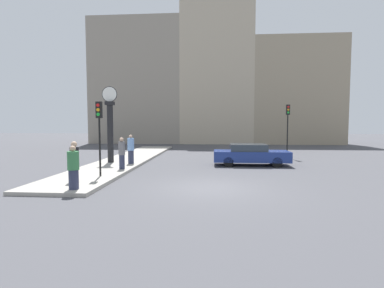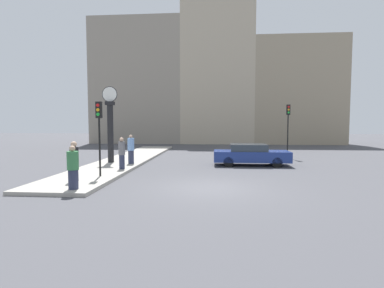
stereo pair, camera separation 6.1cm
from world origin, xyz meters
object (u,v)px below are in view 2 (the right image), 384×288
at_px(sedan_car, 251,154).
at_px(pedestrian_black_jacket, 74,161).
at_px(traffic_light_far, 288,120).
at_px(pedestrian_blue_stripe, 131,149).
at_px(pedestrian_green_hoodie, 73,168).
at_px(traffic_light_near, 99,123).
at_px(street_clock, 110,126).
at_px(pedestrian_grey_jacket, 122,153).

xyz_separation_m(sedan_car, pedestrian_black_jacket, (-8.20, -6.53, 0.33)).
xyz_separation_m(traffic_light_far, pedestrian_blue_stripe, (-10.56, -5.01, -1.83)).
bearing_deg(pedestrian_black_jacket, pedestrian_blue_stripe, 81.54).
distance_m(pedestrian_green_hoodie, pedestrian_black_jacket, 1.62).
xyz_separation_m(traffic_light_near, traffic_light_far, (10.79, 9.34, 0.20)).
bearing_deg(street_clock, traffic_light_near, -75.85).
relative_size(traffic_light_far, pedestrian_grey_jacket, 2.34).
bearing_deg(pedestrian_grey_jacket, sedan_car, 22.67).
bearing_deg(pedestrian_blue_stripe, street_clock, 161.01).
relative_size(pedestrian_blue_stripe, pedestrian_grey_jacket, 1.03).
height_order(traffic_light_near, pedestrian_blue_stripe, traffic_light_near).
height_order(street_clock, pedestrian_green_hoodie, street_clock).
bearing_deg(pedestrian_grey_jacket, traffic_light_far, 34.42).
distance_m(sedan_car, street_clock, 8.99).
height_order(sedan_car, pedestrian_blue_stripe, pedestrian_blue_stripe).
bearing_deg(street_clock, pedestrian_black_jacket, -84.31).
height_order(traffic_light_near, traffic_light_far, traffic_light_far).
xyz_separation_m(street_clock, pedestrian_grey_jacket, (1.57, -2.64, -1.43)).
height_order(traffic_light_near, pedestrian_grey_jacket, traffic_light_near).
xyz_separation_m(traffic_light_near, pedestrian_blue_stripe, (0.23, 4.33, -1.63)).
distance_m(traffic_light_near, pedestrian_grey_jacket, 2.76).
bearing_deg(pedestrian_black_jacket, traffic_light_far, 43.07).
bearing_deg(traffic_light_far, street_clock, -159.40).
relative_size(pedestrian_blue_stripe, pedestrian_green_hoodie, 1.07).
xyz_separation_m(pedestrian_blue_stripe, pedestrian_grey_jacket, (0.12, -2.14, -0.02)).
height_order(pedestrian_blue_stripe, pedestrian_green_hoodie, pedestrian_blue_stripe).
bearing_deg(pedestrian_grey_jacket, traffic_light_near, -99.08).
bearing_deg(traffic_light_far, pedestrian_blue_stripe, -154.60).
distance_m(sedan_car, pedestrian_black_jacket, 10.48).
bearing_deg(pedestrian_blue_stripe, pedestrian_grey_jacket, -86.90).
relative_size(sedan_car, street_clock, 0.97).
bearing_deg(street_clock, traffic_light_far, 20.60).
bearing_deg(street_clock, pedestrian_grey_jacket, -59.32).
relative_size(traffic_light_far, pedestrian_blue_stripe, 2.26).
bearing_deg(pedestrian_blue_stripe, pedestrian_green_hoodie, -91.38).
height_order(traffic_light_far, street_clock, street_clock).
distance_m(traffic_light_far, pedestrian_black_jacket, 15.71).
relative_size(traffic_light_near, pedestrian_blue_stripe, 1.97).
distance_m(traffic_light_near, street_clock, 4.98).
xyz_separation_m(street_clock, pedestrian_black_jacket, (0.61, -6.14, -1.42)).
relative_size(sedan_car, traffic_light_far, 1.16).
xyz_separation_m(sedan_car, street_clock, (-8.81, -0.38, 1.75)).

